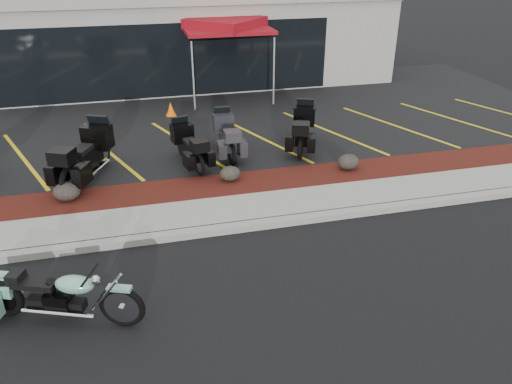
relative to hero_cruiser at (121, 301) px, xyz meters
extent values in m
plane|color=black|center=(1.88, 1.49, -0.49)|extent=(90.00, 90.00, 0.00)
cube|color=gray|center=(1.88, 2.39, -0.42)|extent=(24.00, 0.25, 0.15)
cube|color=gray|center=(1.88, 3.09, -0.42)|extent=(24.00, 1.20, 0.15)
cube|color=#3A150D|center=(1.88, 4.29, -0.41)|extent=(24.00, 1.20, 0.16)
cube|color=black|center=(1.88, 9.69, -0.42)|extent=(26.00, 9.60, 0.15)
cube|color=gray|center=(1.88, 15.99, 1.51)|extent=(18.00, 8.00, 4.00)
cube|color=black|center=(1.88, 12.01, 1.01)|extent=(12.00, 0.06, 2.60)
ellipsoid|color=black|center=(-1.17, 4.36, -0.12)|extent=(0.61, 0.51, 0.43)
ellipsoid|color=black|center=(2.60, 4.48, -0.15)|extent=(0.51, 0.42, 0.36)
ellipsoid|color=black|center=(5.67, 4.40, -0.13)|extent=(0.56, 0.47, 0.40)
cone|color=orange|center=(1.68, 9.89, -0.11)|extent=(0.40, 0.40, 0.46)
cylinder|color=silver|center=(2.21, 10.75, 0.82)|extent=(0.06, 0.06, 2.31)
cylinder|color=silver|center=(4.92, 9.99, 0.82)|extent=(0.06, 0.06, 2.31)
cylinder|color=silver|center=(2.97, 13.46, 0.82)|extent=(0.06, 0.06, 2.31)
cylinder|color=silver|center=(5.68, 12.70, 0.82)|extent=(0.06, 0.06, 2.31)
cube|color=maroon|center=(3.95, 11.72, 2.12)|extent=(3.72, 3.72, 0.12)
cube|color=maroon|center=(3.95, 11.72, 2.29)|extent=(3.01, 3.01, 0.35)
camera|label=1|loc=(0.54, -6.37, 4.97)|focal=35.00mm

